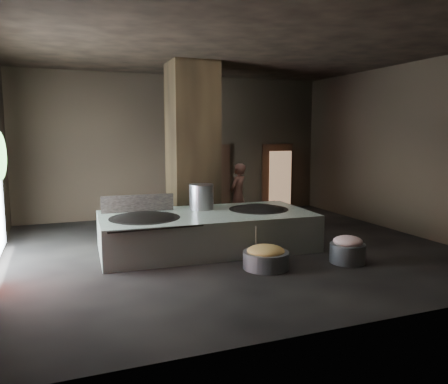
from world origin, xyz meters
name	(u,v)px	position (x,y,z in m)	size (l,w,h in m)	color
floor	(229,250)	(0.00, 0.00, -0.05)	(10.00, 9.00, 0.10)	black
ceiling	(230,48)	(0.00, 0.00, 4.55)	(10.00, 9.00, 0.10)	black
back_wall	(177,146)	(0.00, 4.55, 2.25)	(10.00, 0.10, 4.50)	black
front_wall	(358,166)	(0.00, -4.55, 2.25)	(10.00, 0.10, 4.50)	black
right_wall	(403,149)	(5.05, 0.00, 2.25)	(0.10, 9.00, 4.50)	black
pillar	(192,149)	(-0.30, 1.90, 2.25)	(1.20, 1.20, 4.50)	black
hearth_platform	(207,231)	(-0.51, 0.14, 0.42)	(4.83, 2.31, 0.84)	#B5C6B2
platform_cap	(207,214)	(-0.51, 0.14, 0.82)	(4.72, 2.27, 0.03)	black
wok_left	(145,222)	(-1.96, 0.09, 0.75)	(1.52, 1.52, 0.42)	black
wok_left_rim	(145,219)	(-1.96, 0.09, 0.82)	(1.55, 1.55, 0.05)	black
wok_right	(259,213)	(0.84, 0.19, 0.75)	(1.42, 1.42, 0.40)	black
wok_right_rim	(259,210)	(0.84, 0.19, 0.82)	(1.45, 1.45, 0.05)	black
stock_pot	(201,197)	(-0.46, 0.69, 1.13)	(0.59, 0.59, 0.63)	#9C9DA3
splash_guard	(138,204)	(-1.96, 0.89, 1.03)	(1.68, 0.06, 0.42)	black
cook	(238,195)	(1.12, 2.14, 0.91)	(0.66, 0.43, 1.81)	#A06251
veg_basin	(266,260)	(0.11, -1.69, 0.17)	(0.92, 0.92, 0.34)	slate
veg_fill	(266,251)	(0.11, -1.69, 0.35)	(0.75, 0.75, 0.23)	#A1AB53
ladle	(256,240)	(-0.04, -1.54, 0.55)	(0.03, 0.03, 0.72)	#9C9DA3
meat_basin	(347,253)	(1.86, -1.96, 0.20)	(0.73, 0.73, 0.40)	slate
meat_fill	(348,241)	(1.86, -1.96, 0.45)	(0.61, 0.61, 0.23)	tan
doorway_near	(213,180)	(1.20, 4.45, 1.10)	(1.18, 0.08, 2.38)	black
doorway_near_glow	(214,181)	(1.24, 4.51, 1.05)	(0.80, 0.04, 1.89)	#8C6647
doorway_far	(277,178)	(3.60, 4.45, 1.10)	(1.18, 0.08, 2.38)	black
doorway_far_glow	(280,180)	(3.58, 4.17, 1.05)	(0.85, 0.04, 2.00)	#8C6647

